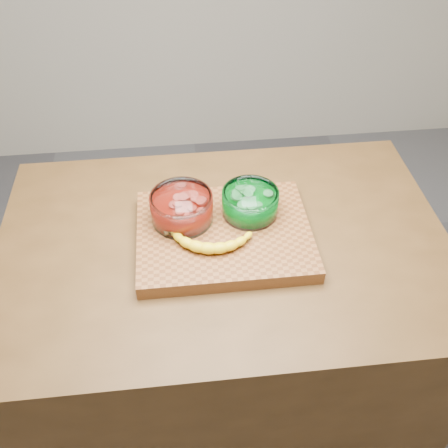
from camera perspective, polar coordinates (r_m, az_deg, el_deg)
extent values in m
plane|color=#515155|center=(2.06, 0.00, -19.58)|extent=(3.50, 3.50, 0.00)
cube|color=#4D3217|center=(1.67, 0.00, -12.69)|extent=(1.20, 0.80, 0.90)
cube|color=brown|center=(1.31, 0.00, -1.26)|extent=(0.45, 0.35, 0.04)
cylinder|color=white|center=(1.30, -4.85, 1.87)|extent=(0.16, 0.16, 0.08)
cylinder|color=#B21D0F|center=(1.31, -4.82, 1.50)|extent=(0.14, 0.14, 0.04)
cylinder|color=#E25747|center=(1.29, -4.90, 2.51)|extent=(0.13, 0.13, 0.02)
cylinder|color=white|center=(1.32, 3.00, 2.47)|extent=(0.15, 0.15, 0.07)
cylinder|color=#008218|center=(1.33, 2.99, 2.15)|extent=(0.13, 0.13, 0.04)
cylinder|color=#5EC967|center=(1.31, 3.03, 3.09)|extent=(0.12, 0.12, 0.02)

